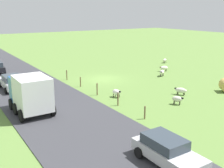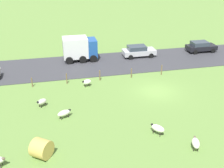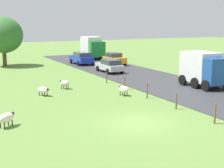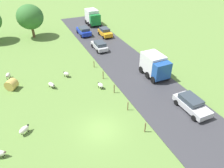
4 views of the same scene
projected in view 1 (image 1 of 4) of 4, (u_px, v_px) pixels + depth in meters
The scene contains 16 objects.
ground_plane at pixel (104, 79), 33.60m from camera, with size 160.00×160.00×0.00m, color olive.
road_strip at pixel (32, 90), 28.93m from camera, with size 8.00×80.00×0.06m, color #38383D.
sheep_0 at pixel (181, 90), 27.15m from camera, with size 0.95×1.32×0.74m.
sheep_1 at pixel (164, 68), 37.93m from camera, with size 1.29×0.89×0.76m.
sheep_2 at pixel (116, 92), 26.38m from camera, with size 0.76×1.07×0.79m.
sheep_4 at pixel (162, 72), 35.02m from camera, with size 1.24×1.12×0.82m.
sheep_5 at pixel (165, 60), 44.14m from camera, with size 1.07×0.79×0.70m.
sheep_7 at pixel (177, 99), 24.31m from camera, with size 0.95×1.05×0.78m.
fence_post_0 at pixel (67, 75), 33.08m from camera, with size 0.12×0.12×1.22m, color brown.
fence_post_1 at pixel (80, 82), 30.08m from camera, with size 0.12×0.12×1.13m, color brown.
fence_post_2 at pixel (97, 89), 27.04m from camera, with size 0.12×0.12×1.23m, color brown.
fence_post_3 at pixel (118, 99), 24.02m from camera, with size 0.12×0.12×1.21m, color brown.
fence_post_4 at pixel (145, 113), 21.02m from camera, with size 0.12×0.12×1.05m, color brown.
truck_1 at pixel (31, 93), 21.91m from camera, with size 2.72×4.38×3.12m.
car_1 at pixel (167, 151), 14.64m from camera, with size 2.00×4.25×1.50m.
car_4 at pixel (12, 82), 28.92m from camera, with size 2.15×4.51×1.54m.
Camera 1 is at (16.79, 27.98, 8.09)m, focal length 43.61 mm.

